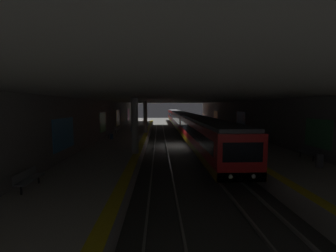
{
  "coord_description": "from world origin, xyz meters",
  "views": [
    {
      "loc": [
        -25.55,
        2.37,
        4.96
      ],
      "look_at": [
        8.39,
        0.92,
        1.67
      ],
      "focal_mm": 22.57,
      "sensor_mm": 36.0,
      "label": 1
    }
  ],
  "objects_px": {
    "bench_left_mid": "(238,130)",
    "person_standing_far": "(253,143)",
    "bench_right_mid": "(109,133)",
    "metro_train": "(182,120)",
    "trash_bin": "(319,161)",
    "pillar_far": "(145,117)",
    "suitcase_rolling": "(112,137)",
    "bench_left_near": "(308,152)",
    "person_waiting_near": "(132,131)",
    "bench_right_near": "(28,178)",
    "person_walking_mid": "(133,127)",
    "pillar_near": "(135,126)",
    "bench_right_far": "(116,129)"
  },
  "relations": [
    {
      "from": "pillar_far",
      "to": "trash_bin",
      "type": "distance_m",
      "value": 21.75
    },
    {
      "from": "metro_train",
      "to": "person_standing_far",
      "type": "distance_m",
      "value": 25.14
    },
    {
      "from": "metro_train",
      "to": "person_waiting_near",
      "type": "distance_m",
      "value": 18.14
    },
    {
      "from": "trash_bin",
      "to": "bench_right_mid",
      "type": "bearing_deg",
      "value": 50.61
    },
    {
      "from": "person_standing_far",
      "to": "suitcase_rolling",
      "type": "xyz_separation_m",
      "value": [
        7.92,
        13.27,
        -0.52
      ]
    },
    {
      "from": "bench_left_mid",
      "to": "trash_bin",
      "type": "bearing_deg",
      "value": 177.33
    },
    {
      "from": "pillar_far",
      "to": "metro_train",
      "type": "height_order",
      "value": "pillar_far"
    },
    {
      "from": "metro_train",
      "to": "person_standing_far",
      "type": "xyz_separation_m",
      "value": [
        -24.94,
        -3.15,
        -0.16
      ]
    },
    {
      "from": "bench_right_mid",
      "to": "person_standing_far",
      "type": "bearing_deg",
      "value": -123.79
    },
    {
      "from": "person_waiting_near",
      "to": "person_standing_far",
      "type": "xyz_separation_m",
      "value": [
        -8.58,
        -10.98,
        -0.09
      ]
    },
    {
      "from": "metro_train",
      "to": "suitcase_rolling",
      "type": "relative_size",
      "value": 68.72
    },
    {
      "from": "bench_left_mid",
      "to": "person_standing_far",
      "type": "distance_m",
      "value": 12.04
    },
    {
      "from": "pillar_near",
      "to": "person_waiting_near",
      "type": "bearing_deg",
      "value": 8.91
    },
    {
      "from": "metro_train",
      "to": "suitcase_rolling",
      "type": "bearing_deg",
      "value": 149.26
    },
    {
      "from": "pillar_near",
      "to": "bench_left_near",
      "type": "distance_m",
      "value": 13.23
    },
    {
      "from": "person_standing_far",
      "to": "suitcase_rolling",
      "type": "distance_m",
      "value": 15.46
    },
    {
      "from": "person_walking_mid",
      "to": "metro_train",
      "type": "bearing_deg",
      "value": -36.15
    },
    {
      "from": "person_standing_far",
      "to": "metro_train",
      "type": "bearing_deg",
      "value": 7.2
    },
    {
      "from": "person_waiting_near",
      "to": "suitcase_rolling",
      "type": "relative_size",
      "value": 1.88
    },
    {
      "from": "bench_right_mid",
      "to": "person_walking_mid",
      "type": "height_order",
      "value": "person_walking_mid"
    },
    {
      "from": "pillar_near",
      "to": "metro_train",
      "type": "relative_size",
      "value": 0.07
    },
    {
      "from": "bench_right_near",
      "to": "trash_bin",
      "type": "xyz_separation_m",
      "value": [
        2.77,
        -16.33,
        -0.1
      ]
    },
    {
      "from": "bench_left_near",
      "to": "bench_right_far",
      "type": "xyz_separation_m",
      "value": [
        15.37,
        17.07,
        0.0
      ]
    },
    {
      "from": "bench_left_near",
      "to": "person_waiting_near",
      "type": "relative_size",
      "value": 1.01
    },
    {
      "from": "bench_left_near",
      "to": "trash_bin",
      "type": "height_order",
      "value": "bench_left_near"
    },
    {
      "from": "pillar_near",
      "to": "person_waiting_near",
      "type": "distance_m",
      "value": 8.38
    },
    {
      "from": "bench_right_far",
      "to": "bench_left_mid",
      "type": "bearing_deg",
      "value": -95.77
    },
    {
      "from": "metro_train",
      "to": "suitcase_rolling",
      "type": "xyz_separation_m",
      "value": [
        -17.02,
        10.12,
        -0.68
      ]
    },
    {
      "from": "bench_right_near",
      "to": "person_walking_mid",
      "type": "distance_m",
      "value": 20.57
    },
    {
      "from": "pillar_near",
      "to": "metro_train",
      "type": "bearing_deg",
      "value": -14.95
    },
    {
      "from": "person_walking_mid",
      "to": "person_waiting_near",
      "type": "bearing_deg",
      "value": -174.23
    },
    {
      "from": "bench_right_mid",
      "to": "suitcase_rolling",
      "type": "distance_m",
      "value": 1.52
    },
    {
      "from": "trash_bin",
      "to": "bench_right_near",
      "type": "bearing_deg",
      "value": 99.64
    },
    {
      "from": "person_waiting_near",
      "to": "person_walking_mid",
      "type": "bearing_deg",
      "value": 5.77
    },
    {
      "from": "person_standing_far",
      "to": "trash_bin",
      "type": "relative_size",
      "value": 1.8
    },
    {
      "from": "pillar_far",
      "to": "bench_left_mid",
      "type": "distance_m",
      "value": 13.19
    },
    {
      "from": "pillar_near",
      "to": "bench_right_near",
      "type": "height_order",
      "value": "pillar_near"
    },
    {
      "from": "bench_left_near",
      "to": "person_walking_mid",
      "type": "bearing_deg",
      "value": 43.29
    },
    {
      "from": "metro_train",
      "to": "trash_bin",
      "type": "height_order",
      "value": "metro_train"
    },
    {
      "from": "bench_right_far",
      "to": "suitcase_rolling",
      "type": "xyz_separation_m",
      "value": [
        -5.41,
        -0.61,
        -0.23
      ]
    },
    {
      "from": "bench_right_mid",
      "to": "person_walking_mid",
      "type": "distance_m",
      "value": 4.89
    },
    {
      "from": "metro_train",
      "to": "trash_bin",
      "type": "distance_m",
      "value": 29.6
    },
    {
      "from": "bench_left_mid",
      "to": "suitcase_rolling",
      "type": "xyz_separation_m",
      "value": [
        -3.69,
        16.46,
        -0.23
      ]
    },
    {
      "from": "metro_train",
      "to": "trash_bin",
      "type": "xyz_separation_m",
      "value": [
        -29.06,
        -5.6,
        -0.55
      ]
    },
    {
      "from": "pillar_near",
      "to": "metro_train",
      "type": "xyz_separation_m",
      "value": [
        24.53,
        -6.55,
        -1.3
      ]
    },
    {
      "from": "bench_left_mid",
      "to": "bench_right_near",
      "type": "distance_m",
      "value": 25.17
    },
    {
      "from": "metro_train",
      "to": "trash_bin",
      "type": "relative_size",
      "value": 72.02
    },
    {
      "from": "bench_right_near",
      "to": "bench_right_far",
      "type": "bearing_deg",
      "value": 0.0
    },
    {
      "from": "bench_right_near",
      "to": "person_waiting_near",
      "type": "distance_m",
      "value": 15.75
    },
    {
      "from": "person_standing_far",
      "to": "bench_right_far",
      "type": "bearing_deg",
      "value": 46.16
    }
  ]
}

